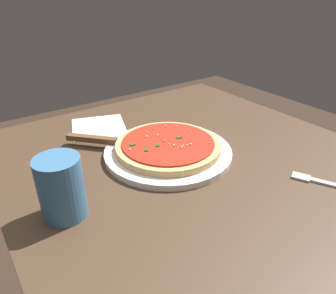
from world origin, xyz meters
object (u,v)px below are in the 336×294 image
napkin_folded_right (99,127)px  fork (334,185)px  pizza (168,146)px  pizza_server (107,141)px  serving_plate (168,152)px  cup_tall_drink (61,188)px

napkin_folded_right → fork: (0.54, 0.27, 0.00)m
pizza → pizza_server: pizza is taller
serving_plate → fork: serving_plate is taller
cup_tall_drink → napkin_folded_right: cup_tall_drink is taller
serving_plate → pizza: size_ratio=1.22×
serving_plate → cup_tall_drink: size_ratio=2.64×
pizza → napkin_folded_right: size_ratio=1.63×
napkin_folded_right → fork: fork is taller
pizza → cup_tall_drink: bearing=-75.6°
cup_tall_drink → fork: (0.23, 0.47, -0.05)m
cup_tall_drink → fork: size_ratio=0.65×
fork → serving_plate: bearing=-146.7°
cup_tall_drink → napkin_folded_right: (-0.31, 0.20, -0.06)m
serving_plate → napkin_folded_right: size_ratio=1.99×
cup_tall_drink → napkin_folded_right: size_ratio=0.75×
serving_plate → pizza: bearing=-103.9°
napkin_folded_right → fork: size_ratio=0.87×
pizza → napkin_folded_right: pizza is taller
cup_tall_drink → napkin_folded_right: bearing=146.7°
serving_plate → fork: bearing=33.3°
pizza → pizza_server: 0.15m
pizza_server → napkin_folded_right: bearing=165.3°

